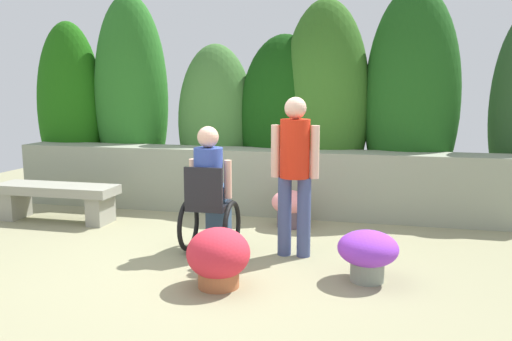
{
  "coord_description": "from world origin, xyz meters",
  "views": [
    {
      "loc": [
        1.65,
        -4.74,
        1.69
      ],
      "look_at": [
        0.4,
        0.43,
        0.85
      ],
      "focal_mm": 35.66,
      "sensor_mm": 36.0,
      "label": 1
    }
  ],
  "objects_px": {
    "person_in_wheelchair": "(211,193)",
    "flower_pot_small_foreground": "(368,252)",
    "flower_pot_red_accent": "(290,206)",
    "stone_bench": "(57,196)",
    "flower_pot_purple_near": "(218,257)",
    "person_standing_companion": "(295,166)"
  },
  "relations": [
    {
      "from": "stone_bench",
      "to": "flower_pot_red_accent",
      "type": "height_order",
      "value": "stone_bench"
    },
    {
      "from": "stone_bench",
      "to": "person_standing_companion",
      "type": "relative_size",
      "value": 1.0
    },
    {
      "from": "person_in_wheelchair",
      "to": "flower_pot_red_accent",
      "type": "bearing_deg",
      "value": 57.17
    },
    {
      "from": "stone_bench",
      "to": "flower_pot_purple_near",
      "type": "bearing_deg",
      "value": -27.42
    },
    {
      "from": "person_in_wheelchair",
      "to": "flower_pot_small_foreground",
      "type": "distance_m",
      "value": 1.75
    },
    {
      "from": "person_in_wheelchair",
      "to": "person_standing_companion",
      "type": "height_order",
      "value": "person_standing_companion"
    },
    {
      "from": "stone_bench",
      "to": "flower_pot_red_accent",
      "type": "bearing_deg",
      "value": 11.76
    },
    {
      "from": "person_standing_companion",
      "to": "flower_pot_small_foreground",
      "type": "height_order",
      "value": "person_standing_companion"
    },
    {
      "from": "stone_bench",
      "to": "flower_pot_red_accent",
      "type": "relative_size",
      "value": 3.49
    },
    {
      "from": "person_standing_companion",
      "to": "flower_pot_purple_near",
      "type": "bearing_deg",
      "value": -111.56
    },
    {
      "from": "person_in_wheelchair",
      "to": "flower_pot_red_accent",
      "type": "height_order",
      "value": "person_in_wheelchair"
    },
    {
      "from": "person_in_wheelchair",
      "to": "flower_pot_red_accent",
      "type": "relative_size",
      "value": 2.87
    },
    {
      "from": "person_in_wheelchair",
      "to": "flower_pot_purple_near",
      "type": "height_order",
      "value": "person_in_wheelchair"
    },
    {
      "from": "flower_pot_purple_near",
      "to": "flower_pot_small_foreground",
      "type": "xyz_separation_m",
      "value": [
        1.25,
        0.44,
        0.0
      ]
    },
    {
      "from": "person_in_wheelchair",
      "to": "flower_pot_red_accent",
      "type": "distance_m",
      "value": 1.36
    },
    {
      "from": "flower_pot_small_foreground",
      "to": "person_standing_companion",
      "type": "bearing_deg",
      "value": 144.03
    },
    {
      "from": "stone_bench",
      "to": "flower_pot_purple_near",
      "type": "relative_size",
      "value": 2.93
    },
    {
      "from": "stone_bench",
      "to": "flower_pot_small_foreground",
      "type": "relative_size",
      "value": 3.0
    },
    {
      "from": "flower_pot_purple_near",
      "to": "person_standing_companion",
      "type": "bearing_deg",
      "value": 63.29
    },
    {
      "from": "flower_pot_purple_near",
      "to": "flower_pot_small_foreground",
      "type": "relative_size",
      "value": 1.02
    },
    {
      "from": "flower_pot_purple_near",
      "to": "flower_pot_small_foreground",
      "type": "height_order",
      "value": "flower_pot_purple_near"
    },
    {
      "from": "person_standing_companion",
      "to": "flower_pot_red_accent",
      "type": "relative_size",
      "value": 3.51
    }
  ]
}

